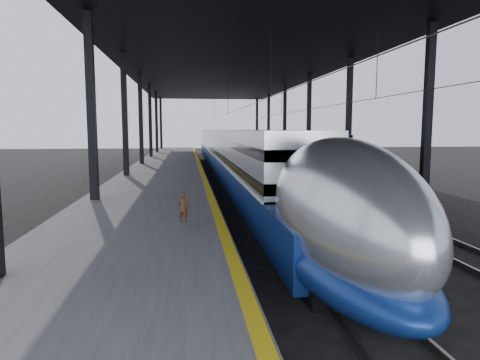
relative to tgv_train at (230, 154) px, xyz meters
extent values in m
plane|color=black|center=(-2.00, -23.38, -1.88)|extent=(160.00, 160.00, 0.00)
cube|color=#4C4C4F|center=(-5.50, -3.38, -1.38)|extent=(6.00, 80.00, 1.00)
cube|color=gold|center=(-2.70, -3.38, -0.88)|extent=(0.30, 80.00, 0.01)
cube|color=slate|center=(-0.72, -3.38, -1.80)|extent=(0.08, 80.00, 0.16)
cube|color=slate|center=(0.72, -3.38, -1.80)|extent=(0.08, 80.00, 0.16)
cube|color=slate|center=(4.28, -3.38, -1.80)|extent=(0.08, 80.00, 0.16)
cube|color=slate|center=(5.72, -3.38, -1.80)|extent=(0.08, 80.00, 0.16)
cube|color=black|center=(-7.80, -18.38, 2.62)|extent=(0.35, 0.35, 9.00)
cube|color=black|center=(7.60, -18.38, 2.62)|extent=(0.35, 0.35, 9.00)
cube|color=black|center=(-7.80, -8.38, 2.62)|extent=(0.35, 0.35, 9.00)
cube|color=black|center=(7.60, -8.38, 2.62)|extent=(0.35, 0.35, 9.00)
cube|color=black|center=(-7.80, 1.62, 2.62)|extent=(0.35, 0.35, 9.00)
cube|color=black|center=(7.60, 1.62, 2.62)|extent=(0.35, 0.35, 9.00)
cube|color=black|center=(-7.80, 11.62, 2.62)|extent=(0.35, 0.35, 9.00)
cube|color=black|center=(7.60, 11.62, 2.62)|extent=(0.35, 0.35, 9.00)
cube|color=black|center=(-7.80, 21.62, 2.62)|extent=(0.35, 0.35, 9.00)
cube|color=black|center=(7.60, 21.62, 2.62)|extent=(0.35, 0.35, 9.00)
cube|color=black|center=(-7.80, 31.62, 2.62)|extent=(0.35, 0.35, 9.00)
cube|color=black|center=(7.60, 31.62, 2.62)|extent=(0.35, 0.35, 9.00)
cube|color=black|center=(-0.10, -3.38, 7.37)|extent=(18.00, 75.00, 0.45)
cylinder|color=slate|center=(0.00, -3.38, 3.62)|extent=(0.03, 74.00, 0.03)
cylinder|color=slate|center=(5.00, -3.38, 3.62)|extent=(0.03, 74.00, 0.03)
cube|color=silver|center=(0.00, 4.02, 0.27)|extent=(2.71, 57.00, 3.74)
cube|color=navy|center=(0.00, 2.52, -0.90)|extent=(2.79, 62.00, 1.45)
cube|color=silver|center=(0.00, 4.02, -0.15)|extent=(2.81, 57.00, 0.09)
cube|color=black|center=(0.00, 4.02, 1.35)|extent=(2.75, 57.00, 0.39)
cube|color=black|center=(0.00, 4.02, 0.27)|extent=(2.75, 57.00, 0.39)
ellipsoid|color=silver|center=(0.00, -27.48, 0.13)|extent=(2.71, 8.40, 3.74)
ellipsoid|color=navy|center=(0.00, -27.48, -0.94)|extent=(2.79, 8.40, 1.59)
ellipsoid|color=black|center=(0.00, -30.08, 0.88)|extent=(1.40, 2.20, 0.84)
cube|color=black|center=(0.00, -27.48, -1.68)|extent=(2.06, 2.60, 0.40)
cube|color=black|center=(0.00, -5.48, -1.68)|extent=(2.06, 2.60, 0.40)
cube|color=navy|center=(5.00, -3.39, 0.02)|extent=(2.66, 18.00, 3.61)
cube|color=gray|center=(5.00, -11.79, 0.02)|extent=(2.71, 1.20, 3.66)
cube|color=black|center=(5.00, -12.41, 0.83)|extent=(1.62, 0.06, 0.81)
cube|color=#A80C26|center=(5.00, -12.41, -0.41)|extent=(1.14, 0.06, 0.52)
cube|color=gray|center=(5.00, 15.61, 0.02)|extent=(2.66, 18.00, 3.61)
cube|color=gray|center=(5.00, 34.61, 0.02)|extent=(2.66, 18.00, 3.61)
cube|color=black|center=(5.00, -9.39, -1.70)|extent=(2.09, 2.40, 0.36)
cube|color=black|center=(5.00, 12.61, -1.70)|extent=(2.09, 2.40, 0.36)
imported|color=#50321A|center=(-3.90, -23.55, -0.37)|extent=(0.43, 0.36, 1.01)
camera|label=1|loc=(-3.74, -37.60, 2.19)|focal=32.00mm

